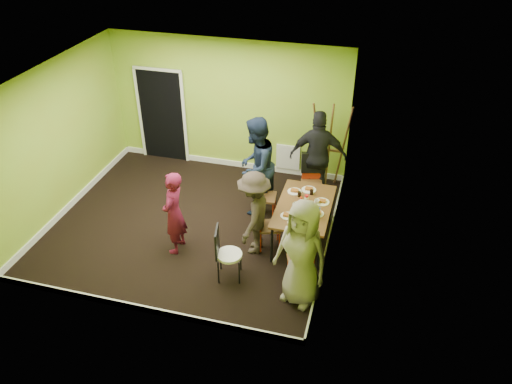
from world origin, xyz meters
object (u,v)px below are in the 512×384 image
(person_left_near, at_px, (254,213))
(blue_bottle, at_px, (317,213))
(chair_front_end, at_px, (301,260))
(person_standing, at_px, (174,213))
(orange_bottle, at_px, (301,199))
(person_left_far, at_px, (256,166))
(person_back_end, at_px, (318,156))
(chair_left_far, at_px, (261,192))
(thermos, at_px, (306,202))
(chair_left_near, at_px, (265,222))
(chair_bentwood, at_px, (225,251))
(chair_back_end, at_px, (312,168))
(dining_table, at_px, (304,208))
(easel, at_px, (330,149))
(person_front_end, at_px, (302,253))

(person_left_near, bearing_deg, blue_bottle, 100.31)
(chair_front_end, xyz_separation_m, person_standing, (-2.21, 0.35, 0.23))
(orange_bottle, height_order, person_left_far, person_left_far)
(chair_front_end, bearing_deg, blue_bottle, 65.40)
(blue_bottle, height_order, person_back_end, person_back_end)
(chair_left_far, distance_m, thermos, 1.13)
(person_left_far, bearing_deg, blue_bottle, 61.51)
(chair_left_near, height_order, person_standing, person_standing)
(person_left_near, bearing_deg, person_standing, -74.86)
(chair_left_far, relative_size, blue_bottle, 5.26)
(chair_bentwood, distance_m, person_standing, 1.13)
(chair_back_end, bearing_deg, chair_left_far, 31.71)
(dining_table, height_order, easel, easel)
(blue_bottle, relative_size, person_back_end, 0.10)
(person_left_far, distance_m, person_left_near, 1.23)
(dining_table, distance_m, easel, 1.80)
(orange_bottle, bearing_deg, chair_left_far, 153.12)
(chair_bentwood, bearing_deg, person_back_end, 146.85)
(chair_left_far, xyz_separation_m, person_back_end, (0.88, 0.93, 0.39))
(chair_front_end, xyz_separation_m, person_back_end, (-0.19, 2.58, 0.40))
(chair_bentwood, distance_m, blue_bottle, 1.62)
(chair_left_far, distance_m, person_front_end, 2.23)
(blue_bottle, bearing_deg, chair_bentwood, -143.57)
(person_front_end, bearing_deg, orange_bottle, 122.84)
(orange_bottle, bearing_deg, chair_back_end, 90.79)
(chair_back_end, xyz_separation_m, person_front_end, (0.31, -2.72, 0.17))
(chair_front_end, relative_size, easel, 0.48)
(easel, xyz_separation_m, person_front_end, (0.05, -3.16, -0.07))
(dining_table, distance_m, chair_left_near, 0.70)
(chair_back_end, bearing_deg, person_back_end, -140.56)
(chair_front_end, bearing_deg, chair_bentwood, 165.55)
(person_left_near, bearing_deg, chair_front_end, 54.39)
(dining_table, distance_m, thermos, 0.17)
(easel, bearing_deg, blue_bottle, -87.38)
(chair_front_end, bearing_deg, person_standing, 152.20)
(chair_front_end, xyz_separation_m, orange_bottle, (-0.25, 1.24, 0.27))
(chair_left_near, distance_m, person_standing, 1.53)
(chair_bentwood, xyz_separation_m, person_left_far, (-0.03, 1.96, 0.43))
(blue_bottle, xyz_separation_m, person_front_end, (-0.05, -1.11, 0.03))
(person_standing, height_order, person_front_end, person_front_end)
(person_left_far, distance_m, person_back_end, 1.26)
(chair_back_end, relative_size, person_standing, 0.67)
(dining_table, relative_size, chair_left_far, 1.59)
(chair_left_far, distance_m, blue_bottle, 1.43)
(person_left_near, relative_size, person_back_end, 0.82)
(dining_table, height_order, person_front_end, person_front_end)
(chair_left_near, distance_m, person_left_far, 1.23)
(dining_table, xyz_separation_m, chair_left_far, (-0.89, 0.52, -0.16))
(person_left_near, xyz_separation_m, person_front_end, (0.97, -0.94, 0.12))
(person_left_far, bearing_deg, person_standing, -23.85)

